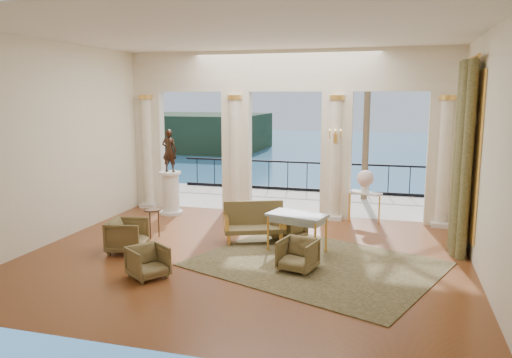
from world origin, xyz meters
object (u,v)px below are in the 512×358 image
(statue, at_px, (169,151))
(side_table, at_px, (153,213))
(armchair_b, at_px, (298,253))
(armchair_d, at_px, (127,234))
(game_table, at_px, (297,218))
(console_table, at_px, (365,197))
(armchair_c, at_px, (289,225))
(pedestal, at_px, (171,194))
(settee, at_px, (254,222))
(armchair_a, at_px, (148,260))

(statue, bearing_deg, side_table, 106.73)
(armchair_b, relative_size, armchair_d, 0.87)
(armchair_b, height_order, game_table, game_table)
(armchair_b, distance_m, armchair_d, 3.73)
(game_table, distance_m, console_table, 3.17)
(armchair_c, bearing_deg, pedestal, -86.52)
(armchair_c, distance_m, side_table, 3.20)
(settee, bearing_deg, game_table, -47.24)
(armchair_a, xyz_separation_m, armchair_d, (-1.15, 1.26, 0.06))
(armchair_a, bearing_deg, console_table, 0.21)
(armchair_d, relative_size, game_table, 0.57)
(pedestal, xyz_separation_m, console_table, (5.30, 0.52, 0.10))
(pedestal, distance_m, statue, 1.21)
(armchair_c, height_order, game_table, game_table)
(settee, distance_m, console_table, 3.35)
(armchair_c, distance_m, game_table, 1.03)
(armchair_b, xyz_separation_m, side_table, (-3.72, 1.30, 0.24))
(side_table, bearing_deg, statue, 105.03)
(armchair_a, xyz_separation_m, statue, (-1.74, 4.65, 1.47))
(game_table, relative_size, side_table, 2.00)
(armchair_c, bearing_deg, console_table, 168.30)
(pedestal, bearing_deg, armchair_a, -69.44)
(pedestal, bearing_deg, side_table, -74.97)
(armchair_d, height_order, pedestal, pedestal)
(armchair_d, xyz_separation_m, statue, (-0.59, 3.39, 1.40))
(armchair_c, bearing_deg, armchair_b, 42.91)
(game_table, bearing_deg, console_table, 83.06)
(settee, bearing_deg, armchair_d, -170.49)
(armchair_b, xyz_separation_m, pedestal, (-4.32, 3.54, 0.24))
(armchair_a, height_order, statue, statue)
(armchair_b, relative_size, settee, 0.45)
(settee, distance_m, statue, 3.79)
(armchair_b, relative_size, console_table, 0.73)
(armchair_b, distance_m, game_table, 1.22)
(armchair_a, bearing_deg, armchair_c, 2.45)
(armchair_b, relative_size, statue, 0.58)
(settee, relative_size, statue, 1.27)
(armchair_b, xyz_separation_m, settee, (-1.33, 1.63, 0.11))
(settee, xyz_separation_m, pedestal, (-2.98, 1.90, 0.13))
(armchair_a, distance_m, settee, 3.02)
(console_table, bearing_deg, armchair_b, -78.92)
(settee, xyz_separation_m, console_table, (2.31, 2.42, 0.23))
(armchair_c, xyz_separation_m, statue, (-3.71, 1.54, 1.45))
(armchair_b, xyz_separation_m, console_table, (0.98, 4.05, 0.34))
(settee, height_order, side_table, settee)
(armchair_a, height_order, side_table, side_table)
(armchair_d, relative_size, side_table, 1.14)
(armchair_a, relative_size, settee, 0.44)
(game_table, height_order, console_table, game_table)
(statue, xyz_separation_m, console_table, (5.30, 0.52, -1.11))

